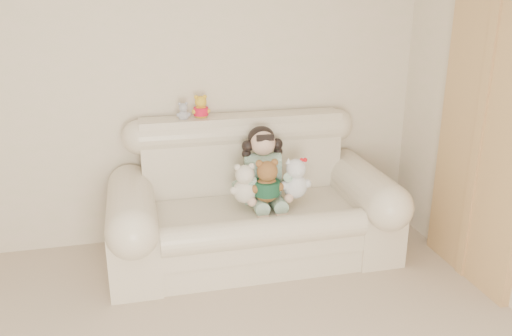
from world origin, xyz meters
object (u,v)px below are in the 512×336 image
object	(u,v)px
white_cat	(295,174)
sofa	(253,194)
cream_teddy	(245,180)
seated_child	(263,164)
brown_teddy	(267,177)

from	to	relation	value
white_cat	sofa	bearing A→B (deg)	173.79
sofa	white_cat	bearing A→B (deg)	-19.61
white_cat	cream_teddy	world-z (taller)	white_cat
seated_child	brown_teddy	xyz separation A→B (m)	(-0.02, -0.21, -0.03)
seated_child	sofa	bearing A→B (deg)	-130.06
brown_teddy	white_cat	size ratio (longest dim) A/B	1.03
sofa	seated_child	xyz separation A→B (m)	(0.09, 0.08, 0.20)
sofa	cream_teddy	distance (m)	0.21
seated_child	cream_teddy	bearing A→B (deg)	-124.38
white_cat	cream_teddy	xyz separation A→B (m)	(-0.38, -0.00, -0.01)
seated_child	white_cat	size ratio (longest dim) A/B	1.61
brown_teddy	white_cat	distance (m)	0.22
brown_teddy	cream_teddy	distance (m)	0.16
white_cat	cream_teddy	size ratio (longest dim) A/B	1.06
brown_teddy	cream_teddy	bearing A→B (deg)	169.44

